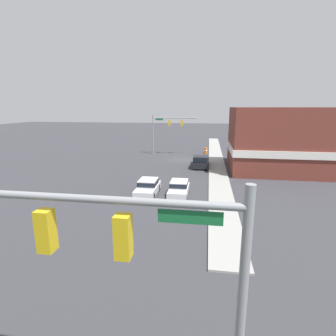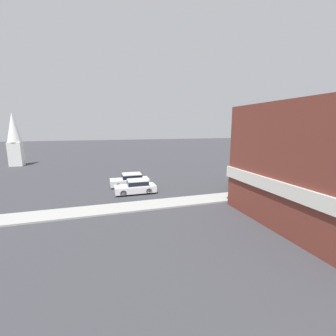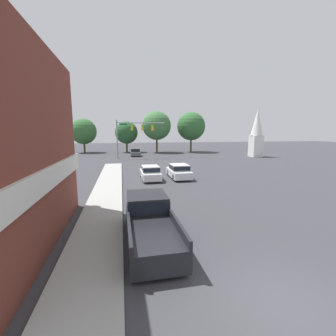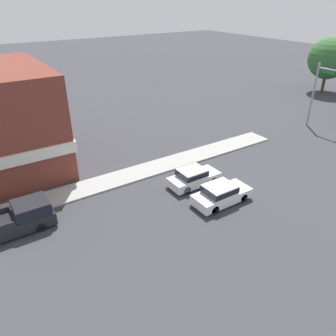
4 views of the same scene
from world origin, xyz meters
name	(u,v)px [view 1 (image 1 of 4)]	position (x,y,z in m)	size (l,w,h in m)	color
ground_plane	(181,160)	(0.00, 0.00, 0.00)	(200.00, 200.00, 0.00)	#38383D
sidewalk_curb	(216,160)	(-5.70, 0.00, 0.07)	(2.40, 60.00, 0.14)	#9E9E99
near_signal_assembly	(166,126)	(3.30, -4.74, 5.21)	(8.08, 0.49, 7.15)	gray
far_signal_assembly	(110,253)	(-2.10, 37.29, 5.27)	(8.94, 0.49, 7.07)	gray
car_lead	(179,188)	(-1.59, 17.90, 0.76)	(1.81, 4.22, 1.46)	black
car_oncoming	(148,187)	(1.52, 18.06, 0.79)	(1.89, 4.45, 1.51)	black
pickup_truck_parked	(200,161)	(-3.28, 4.98, 0.90)	(2.04, 5.62, 1.82)	black
construction_barrel	(206,151)	(-3.90, -6.56, 0.57)	(0.54, 0.54, 1.13)	orange
corner_brick_building	(277,140)	(-13.58, 5.23, 4.14)	(12.66, 10.94, 8.52)	brown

